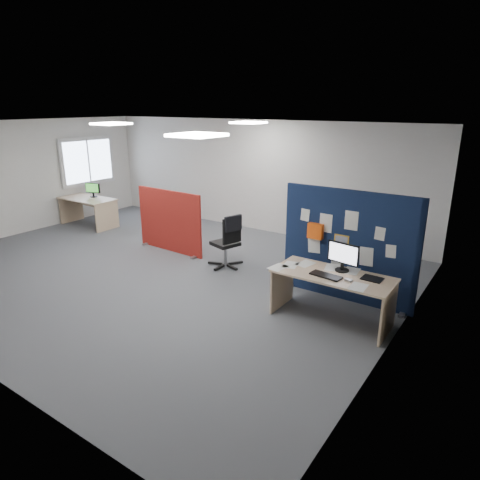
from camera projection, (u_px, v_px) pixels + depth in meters
The scene contains 18 objects.
floor at pixel (155, 270), 8.23m from camera, with size 9.00×9.00×0.00m, color #4E5055.
ceiling at pixel (145, 125), 7.41m from camera, with size 9.00×7.00×0.02m, color white.
wall_back at pixel (253, 176), 10.57m from camera, with size 9.00×0.02×2.70m, color silver.
wall_left at pixel (17, 178), 10.24m from camera, with size 0.02×7.00×2.70m, color silver.
wall_right at pixel (404, 246), 5.40m from camera, with size 0.02×7.00×2.70m, color silver.
window at pixel (88, 161), 11.71m from camera, with size 0.06×1.70×1.30m.
ceiling_lights at pixel (185, 126), 7.76m from camera, with size 4.10×4.10×0.04m.
navy_divider at pixel (347, 246), 6.76m from camera, with size 2.19×0.30×1.81m.
main_desk at pixel (334, 284), 6.20m from camera, with size 1.70×0.76×0.73m.
monitor_main at pixel (343, 256), 6.17m from camera, with size 0.49×0.20×0.43m.
keyboard at pixel (326, 276), 6.04m from camera, with size 0.45×0.18×0.03m, color black.
mouse at pixel (349, 280), 5.87m from camera, with size 0.10×0.06×0.03m, color gray.
paper_tray at pixel (372, 279), 5.94m from camera, with size 0.28×0.22×0.01m, color black.
red_divider at pixel (169, 221), 9.12m from camera, with size 1.78×0.30×1.33m.
second_desk at pixel (89, 205), 11.10m from camera, with size 1.53×0.76×0.73m.
monitor_second at pixel (93, 189), 11.09m from camera, with size 0.40×0.18×0.37m.
office_chair at pixel (229, 238), 8.17m from camera, with size 0.70×0.67×1.06m.
desk_papers at pixel (318, 270), 6.27m from camera, with size 1.47×0.82×0.00m.
Camera 1 is at (5.68, -5.39, 3.07)m, focal length 32.00 mm.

